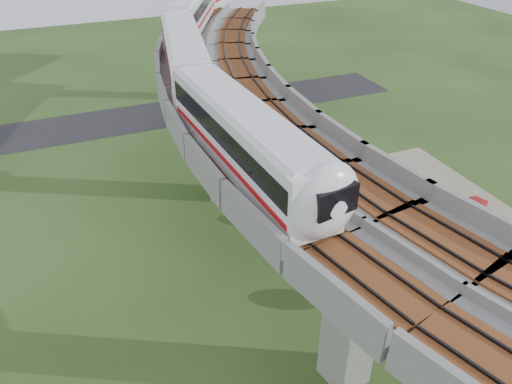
{
  "coord_description": "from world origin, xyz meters",
  "views": [
    {
      "loc": [
        -10.66,
        -25.43,
        23.69
      ],
      "look_at": [
        -0.68,
        -1.57,
        7.5
      ],
      "focal_mm": 35.0,
      "sensor_mm": 36.0,
      "label": 1
    }
  ],
  "objects_px": {
    "metro_train": "(211,30)",
    "car_dark": "(386,184)",
    "car_red": "(471,208)",
    "car_white": "(442,237)"
  },
  "relations": [
    {
      "from": "car_red",
      "to": "car_dark",
      "type": "bearing_deg",
      "value": -160.37
    },
    {
      "from": "car_red",
      "to": "car_dark",
      "type": "distance_m",
      "value": 7.32
    },
    {
      "from": "car_dark",
      "to": "car_white",
      "type": "bearing_deg",
      "value": -172.65
    },
    {
      "from": "car_white",
      "to": "car_dark",
      "type": "distance_m",
      "value": 8.38
    },
    {
      "from": "metro_train",
      "to": "car_white",
      "type": "relative_size",
      "value": 14.88
    },
    {
      "from": "metro_train",
      "to": "car_dark",
      "type": "height_order",
      "value": "metro_train"
    },
    {
      "from": "metro_train",
      "to": "car_dark",
      "type": "relative_size",
      "value": 14.06
    },
    {
      "from": "metro_train",
      "to": "car_dark",
      "type": "xyz_separation_m",
      "value": [
        11.61,
        -12.84,
        -11.67
      ]
    },
    {
      "from": "metro_train",
      "to": "car_red",
      "type": "bearing_deg",
      "value": -49.5
    },
    {
      "from": "car_red",
      "to": "metro_train",
      "type": "bearing_deg",
      "value": -156.57
    }
  ]
}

